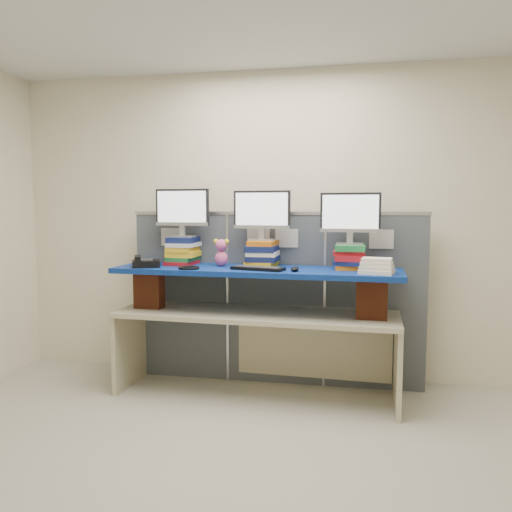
% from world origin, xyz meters
% --- Properties ---
extents(room, '(5.00, 4.00, 2.80)m').
position_xyz_m(room, '(0.00, 0.00, 1.40)').
color(room, '#F0E5C6').
rests_on(room, ground).
extents(cubicle_partition, '(2.60, 0.06, 1.53)m').
position_xyz_m(cubicle_partition, '(-0.00, 1.78, 0.77)').
color(cubicle_partition, '#43494F').
rests_on(cubicle_partition, ground).
extents(desk, '(2.35, 0.78, 0.71)m').
position_xyz_m(desk, '(-0.11, 1.45, 0.56)').
color(desk, '#C2B794').
rests_on(desk, ground).
extents(brick_pier_left, '(0.24, 0.14, 0.32)m').
position_xyz_m(brick_pier_left, '(-1.04, 1.44, 0.87)').
color(brick_pier_left, brown).
rests_on(brick_pier_left, desk).
extents(brick_pier_right, '(0.24, 0.14, 0.32)m').
position_xyz_m(brick_pier_right, '(0.81, 1.35, 0.87)').
color(brick_pier_right, brown).
rests_on(brick_pier_right, desk).
extents(blue_board, '(2.37, 0.69, 0.04)m').
position_xyz_m(blue_board, '(-0.11, 1.45, 1.05)').
color(blue_board, navy).
rests_on(blue_board, brick_pier_left).
extents(book_stack_left, '(0.26, 0.32, 0.24)m').
position_xyz_m(book_stack_left, '(-0.79, 1.59, 1.19)').
color(book_stack_left, '#AA131C').
rests_on(book_stack_left, blue_board).
extents(book_stack_center, '(0.27, 0.32, 0.22)m').
position_xyz_m(book_stack_center, '(-0.08, 1.56, 1.18)').
color(book_stack_center, yellow).
rests_on(book_stack_center, blue_board).
extents(book_stack_right, '(0.26, 0.31, 0.20)m').
position_xyz_m(book_stack_right, '(0.64, 1.53, 1.17)').
color(book_stack_right, '#C76312').
rests_on(book_stack_right, blue_board).
extents(monitor_left, '(0.48, 0.14, 0.42)m').
position_xyz_m(monitor_left, '(-0.79, 1.59, 1.54)').
color(monitor_left, '#96979B').
rests_on(monitor_left, book_stack_left).
extents(monitor_center, '(0.48, 0.14, 0.42)m').
position_xyz_m(monitor_center, '(-0.08, 1.56, 1.53)').
color(monitor_center, '#96979B').
rests_on(monitor_center, book_stack_center).
extents(monitor_right, '(0.48, 0.14, 0.42)m').
position_xyz_m(monitor_right, '(0.64, 1.53, 1.50)').
color(monitor_right, '#96979B').
rests_on(monitor_right, book_stack_right).
extents(keyboard, '(0.45, 0.24, 0.03)m').
position_xyz_m(keyboard, '(-0.08, 1.33, 1.08)').
color(keyboard, black).
rests_on(keyboard, blue_board).
extents(mouse, '(0.10, 0.13, 0.04)m').
position_xyz_m(mouse, '(0.22, 1.30, 1.09)').
color(mouse, black).
rests_on(mouse, blue_board).
extents(desk_phone, '(0.28, 0.27, 0.09)m').
position_xyz_m(desk_phone, '(-1.04, 1.35, 1.10)').
color(desk_phone, black).
rests_on(desk_phone, blue_board).
extents(headset, '(0.18, 0.18, 0.02)m').
position_xyz_m(headset, '(-0.64, 1.29, 1.08)').
color(headset, black).
rests_on(headset, blue_board).
extents(plush_toy, '(0.14, 0.10, 0.23)m').
position_xyz_m(plush_toy, '(-0.43, 1.53, 1.19)').
color(plush_toy, '#DD548D').
rests_on(plush_toy, blue_board).
extents(binder_stack, '(0.28, 0.24, 0.12)m').
position_xyz_m(binder_stack, '(0.84, 1.27, 1.12)').
color(binder_stack, white).
rests_on(binder_stack, blue_board).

